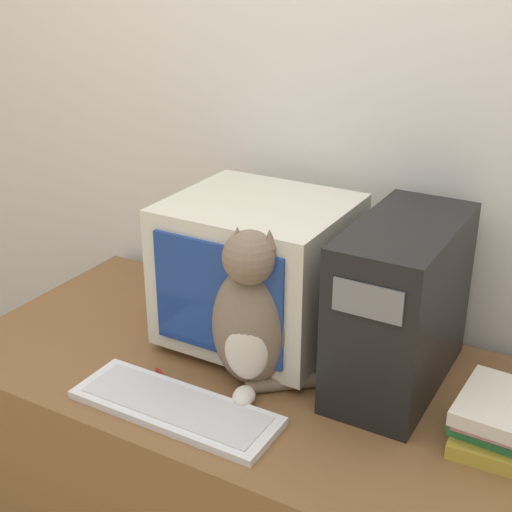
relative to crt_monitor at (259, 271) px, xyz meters
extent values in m
cube|color=silver|center=(0.06, 0.31, 0.34)|extent=(7.00, 0.05, 2.50)
cube|color=brown|center=(0.06, -0.13, -0.55)|extent=(1.51, 0.75, 0.71)
cube|color=beige|center=(0.00, 0.00, -0.19)|extent=(0.30, 0.23, 0.02)
cube|color=beige|center=(0.00, 0.00, 0.01)|extent=(0.43, 0.39, 0.36)
cube|color=navy|center=(0.00, -0.19, 0.01)|extent=(0.35, 0.01, 0.28)
cube|color=black|center=(0.38, 0.00, 0.00)|extent=(0.21, 0.44, 0.40)
cube|color=slate|center=(0.38, -0.22, 0.11)|extent=(0.15, 0.01, 0.07)
cube|color=silver|center=(-0.01, -0.37, -0.19)|extent=(0.49, 0.17, 0.02)
cube|color=silver|center=(-0.01, -0.37, -0.18)|extent=(0.44, 0.13, 0.00)
ellipsoid|color=#7A6651|center=(0.09, -0.18, -0.05)|extent=(0.23, 0.21, 0.30)
ellipsoid|color=beige|center=(0.10, -0.24, -0.07)|extent=(0.11, 0.07, 0.17)
sphere|color=#7A6651|center=(0.09, -0.20, 0.14)|extent=(0.15, 0.15, 0.12)
cone|color=#7A6651|center=(0.07, -0.21, 0.19)|extent=(0.04, 0.04, 0.04)
cone|color=#7A6651|center=(0.14, -0.19, 0.19)|extent=(0.04, 0.04, 0.04)
ellipsoid|color=beige|center=(0.11, -0.27, -0.18)|extent=(0.07, 0.09, 0.04)
cylinder|color=#7A6651|center=(0.17, -0.17, -0.18)|extent=(0.17, 0.15, 0.03)
cube|color=gold|center=(0.64, -0.13, -0.18)|extent=(0.16, 0.21, 0.03)
cube|color=#28703D|center=(0.64, -0.12, -0.16)|extent=(0.17, 0.18, 0.02)
cube|color=pink|center=(0.64, -0.13, -0.13)|extent=(0.16, 0.16, 0.02)
cube|color=beige|center=(0.64, -0.12, -0.11)|extent=(0.16, 0.21, 0.03)
cylinder|color=maroon|center=(-0.08, -0.29, -0.20)|extent=(0.13, 0.07, 0.01)
camera|label=1|loc=(0.81, -1.43, 0.76)|focal=50.00mm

